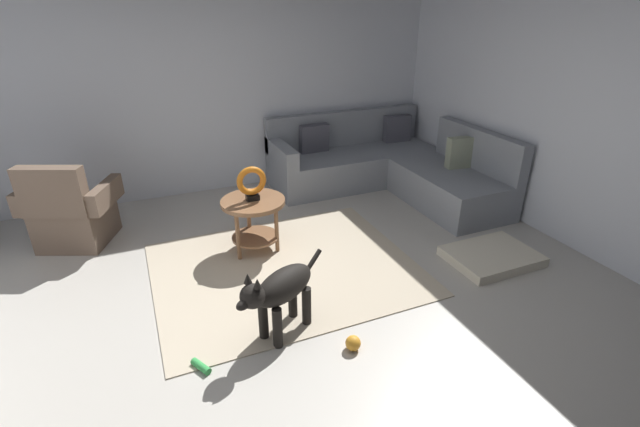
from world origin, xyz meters
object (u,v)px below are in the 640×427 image
dog_toy_ball (353,343)px  armchair (72,214)px  dog_toy_rope (201,366)px  sectional_couch (388,167)px  side_table (253,212)px  dog_bed_mat (492,256)px  dog (280,291)px  torus_sculpture (251,183)px

dog_toy_ball → armchair: bearing=127.0°
armchair → dog_toy_rope: size_ratio=6.02×
sectional_couch → side_table: bearing=-156.3°
armchair → dog_toy_rope: 2.40m
dog_toy_ball → dog_bed_mat: bearing=17.6°
armchair → side_table: size_ratio=1.62×
side_table → dog_toy_ball: 1.67m
armchair → dog_toy_ball: (1.85, -2.45, -0.27)m
sectional_couch → armchair: bearing=-179.5°
dog → dog_toy_rope: size_ratio=4.80×
torus_sculpture → dog_toy_rope: (-0.77, -1.38, -0.69)m
armchair → dog: (1.44, -2.10, 0.05)m
dog → dog_bed_mat: bearing=-112.6°
side_table → dog_bed_mat: 2.28m
sectional_couch → dog_toy_ball: bearing=-125.1°
dog → dog_toy_ball: 0.63m
dog_toy_ball → torus_sculpture: bearing=98.7°
dog → dog_toy_ball: size_ratio=7.07×
torus_sculpture → dog_toy_ball: torus_sculpture is taller
dog → dog_toy_ball: bearing=-159.2°
sectional_couch → armchair: same height
torus_sculpture → dog_bed_mat: bearing=-28.1°
sectional_couch → dog_toy_ball: 3.05m
side_table → dog: size_ratio=0.78×
armchair → dog: bearing=-32.5°
dog_bed_mat → dog_toy_rope: 2.77m
armchair → dog_toy_ball: armchair is taller
side_table → armchair: bearing=152.2°
torus_sculpture → dog_toy_ball: 1.75m
torus_sculpture → dog_toy_ball: (0.24, -1.61, -0.66)m
dog → side_table: bearing=-35.1°
dog_bed_mat → dog: bearing=-174.8°
dog_bed_mat → side_table: bearing=151.9°
dog_bed_mat → dog_toy_ball: dog_toy_ball is taller
side_table → dog_toy_ball: side_table is taller
torus_sculpture → armchair: bearing=152.2°
sectional_couch → dog_bed_mat: bearing=-90.4°
sectional_couch → armchair: (-3.60, -0.03, 0.03)m
armchair → dog: size_ratio=1.25×
dog_bed_mat → dog: 2.18m
side_table → torus_sculpture: (0.00, 0.00, 0.29)m
armchair → dog: armchair is taller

